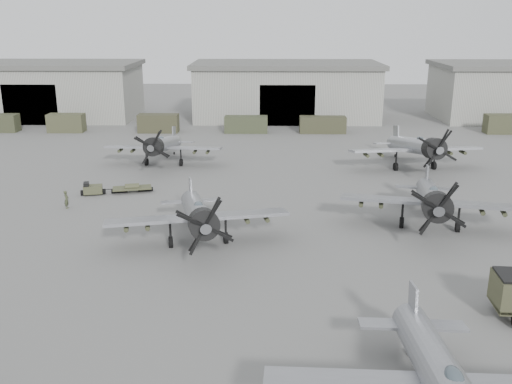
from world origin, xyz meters
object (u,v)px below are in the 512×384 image
Objects in this scene: aircraft_mid_2 at (432,199)px; tug_trailer at (108,189)px; aircraft_far_1 at (417,147)px; aircraft_mid_1 at (198,214)px; ground_crew at (67,200)px; aircraft_far_0 at (163,145)px.

aircraft_mid_2 reaches higher than tug_trailer.
tug_trailer is at bearing 173.22° from aircraft_mid_2.
aircraft_mid_1 is at bearing -142.13° from aircraft_far_1.
aircraft_far_0 is at bearing -23.89° from ground_crew.
aircraft_mid_1 is 8.46× the size of ground_crew.
aircraft_far_0 reaches higher than tug_trailer.
tug_trailer is (-3.30, -10.25, -1.84)m from aircraft_far_0.
aircraft_mid_1 is 0.95× the size of aircraft_mid_2.
aircraft_mid_2 is 0.98× the size of aircraft_far_1.
aircraft_mid_2 reaches higher than ground_crew.
ground_crew is (-12.05, 7.98, -1.58)m from aircraft_mid_1.
aircraft_far_0 is 0.90× the size of aircraft_far_1.
aircraft_far_0 is 8.22× the size of ground_crew.
aircraft_mid_1 is at bearing -64.97° from tug_trailer.
aircraft_mid_2 is 18.00m from aircraft_far_1.
aircraft_mid_2 reaches higher than aircraft_far_0.
tug_trailer is at bearing 116.24° from aircraft_mid_1.
aircraft_far_1 is (20.46, 21.04, 0.18)m from aircraft_mid_1.
aircraft_mid_2 is 30.25m from aircraft_far_0.
ground_crew is at bearing 134.17° from aircraft_mid_1.
aircraft_far_0 is at bearing 169.14° from aircraft_far_1.
tug_trailer is (-9.68, 12.16, -1.90)m from aircraft_mid_1.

